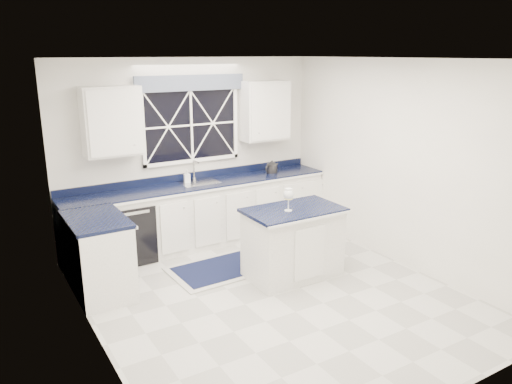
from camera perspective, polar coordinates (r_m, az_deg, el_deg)
ground at (r=6.00m, az=2.04°, el=-11.79°), size 4.50×4.50×0.00m
back_wall at (r=7.44m, az=-7.44°, el=4.59°), size 4.00×0.10×2.70m
base_cabinets at (r=7.13m, az=-8.09°, el=-3.42°), size 3.99×1.60×0.90m
countertop at (r=7.27m, az=-6.35°, el=0.88°), size 3.98×0.64×0.04m
dishwasher at (r=7.05m, az=-14.37°, el=-4.35°), size 0.60×0.58×0.82m
window at (r=7.32m, az=-7.42°, el=8.22°), size 1.65×0.09×1.26m
upper_cabinets at (r=7.20m, az=-7.04°, el=8.67°), size 3.10×0.34×0.90m
faucet at (r=7.40m, az=-7.04°, el=2.54°), size 0.05×0.20×0.30m
island at (r=6.34m, az=4.24°, el=-5.76°), size 1.21×0.74×0.90m
rug at (r=6.71m, az=-3.49°, el=-8.60°), size 1.48×0.93×0.02m
kettle at (r=7.82m, az=1.83°, el=2.87°), size 0.28×0.21×0.20m
wine_glass at (r=6.04m, az=3.74°, el=-0.40°), size 0.12×0.12×0.28m
soap_bottle at (r=7.30m, az=-7.89°, el=1.80°), size 0.10×0.10×0.19m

